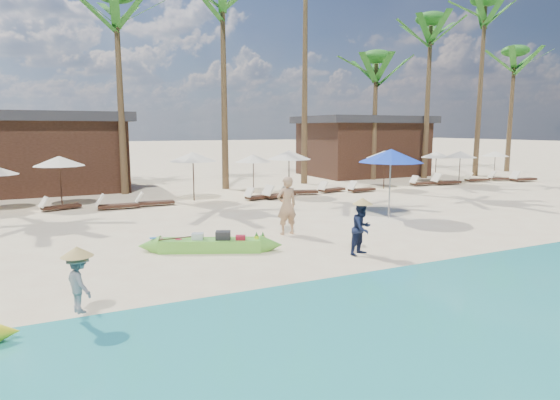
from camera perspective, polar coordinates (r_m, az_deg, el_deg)
name	(u,v)px	position (r m, az deg, el deg)	size (l,w,h in m)	color
ground	(312,249)	(13.53, 3.89, -5.99)	(240.00, 240.00, 0.00)	#F7E5B6
wet_sand_strip	(439,309)	(9.69, 18.79, -12.50)	(240.00, 4.50, 0.01)	tan
green_canoe	(210,245)	(13.35, -8.48, -5.41)	(4.28, 2.06, 0.58)	#68C53C
tourist	(287,206)	(15.17, 0.82, -0.69)	(0.69, 0.46, 1.90)	tan
vendor_green	(362,228)	(12.98, 9.95, -3.43)	(0.71, 0.55, 1.46)	#151D3C
vendor_yellow	(79,283)	(9.13, -23.30, -9.26)	(0.70, 0.40, 1.09)	gray
blue_umbrella	(391,156)	(18.25, 13.36, 5.27)	(2.48, 2.48, 2.66)	#99999E
resort_parasol_4	(59,161)	(22.67, -25.34, 4.31)	(2.17, 2.17, 2.24)	#3D2319
lounger_4_left	(58,206)	(21.89, -25.42, -0.66)	(1.70, 0.97, 0.55)	#3D2319
lounger_4_right	(115,205)	(21.22, -19.43, -0.53)	(1.80, 0.61, 0.60)	#3D2319
resort_parasol_5	(193,157)	(22.64, -10.57, 5.20)	(2.26, 2.26, 2.33)	#3D2319
lounger_5_left	(153,202)	(21.65, -15.23, -0.20)	(1.71, 0.61, 0.57)	#3D2319
resort_parasol_6	(253,158)	(25.03, -3.28, 5.09)	(1.99, 1.99, 2.05)	#3D2319
lounger_6_left	(259,196)	(22.75, -2.62, 0.52)	(1.73, 0.91, 0.56)	#3D2319
lounger_6_right	(278,194)	(23.09, -0.29, 0.70)	(1.93, 1.11, 0.63)	#3D2319
resort_parasol_7	(289,155)	(23.90, 1.11, 5.51)	(2.25, 2.25, 2.32)	#3D2319
lounger_7_left	(298,191)	(24.40, 2.22, 1.14)	(1.95, 1.05, 0.63)	#3D2319
lounger_7_right	(330,189)	(25.45, 6.16, 1.36)	(1.75, 0.89, 0.57)	#3D2319
resort_parasol_8	(385,154)	(27.28, 12.65, 5.44)	(2.12, 2.12, 2.19)	#3D2319
lounger_8_left	(360,189)	(25.75, 9.74, 1.36)	(1.69, 0.67, 0.56)	#3D2319
resort_parasol_9	(436,155)	(31.40, 18.53, 5.27)	(1.92, 1.92, 1.98)	#3D2319
lounger_9_left	(421,183)	(29.51, 16.82, 2.04)	(1.66, 0.52, 0.56)	#3D2319
lounger_9_right	(445,181)	(30.40, 19.44, 2.15)	(1.94, 0.73, 0.65)	#3D2319
resort_parasol_10	(460,154)	(31.09, 21.13, 5.22)	(1.99, 1.99, 2.05)	#3D2319
lounger_10_left	(476,179)	(32.78, 22.74, 2.37)	(1.73, 0.75, 0.57)	#3D2319
lounger_10_right	(500,178)	(34.22, 25.24, 2.46)	(1.76, 1.05, 0.57)	#3D2319
resort_parasol_11	(495,154)	(35.95, 24.78, 5.15)	(1.82, 1.82, 1.87)	#3D2319
lounger_11_left	(522,178)	(34.31, 27.43, 2.36)	(1.89, 0.70, 0.63)	#3D2319
palm_3	(117,25)	(26.38, -19.29, 19.50)	(2.08, 2.08, 10.52)	brown
palm_4	(223,17)	(27.49, -7.00, 21.31)	(2.08, 2.08, 11.70)	brown
palm_5	(305,3)	(30.20, 3.12, 22.87)	(2.08, 2.08, 13.60)	brown
palm_6	(376,73)	(32.49, 11.63, 14.95)	(2.08, 2.08, 8.51)	brown
palm_7	(430,44)	(34.47, 17.83, 17.61)	(2.08, 2.08, 11.08)	brown
palm_8	(484,31)	(37.58, 23.60, 18.37)	(2.08, 2.08, 12.70)	brown
palm_9	(514,69)	(42.10, 26.63, 14.14)	(2.08, 2.08, 9.82)	brown
pavilion_west	(26,151)	(28.99, -28.53, 5.22)	(10.80, 6.60, 4.30)	#3D2319
pavilion_east	(362,145)	(35.41, 10.00, 6.59)	(8.80, 6.60, 4.30)	#3D2319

